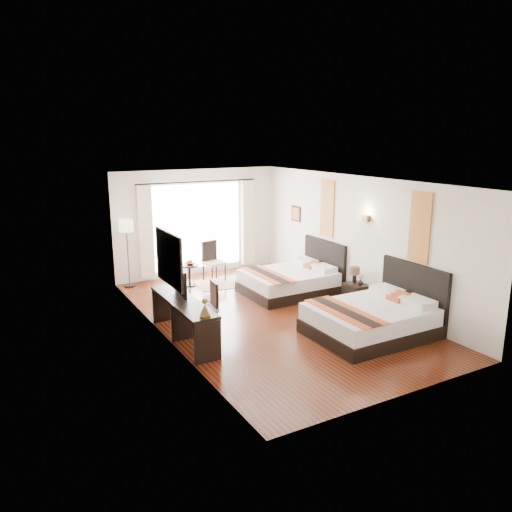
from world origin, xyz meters
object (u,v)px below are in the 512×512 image
console_desk (184,320)px  fruit_bowl (190,264)px  table_lamp (355,272)px  desk_chair (206,316)px  bed_far (292,280)px  bed_near (374,318)px  television (175,281)px  vase (360,281)px  side_table (189,275)px  floor_lamp (126,230)px  nightstand (356,295)px  window_chair (214,269)px

console_desk → fruit_bowl: size_ratio=10.22×
table_lamp → desk_chair: (-3.49, 0.16, -0.44)m
bed_far → fruit_bowl: (-1.88, 1.73, 0.25)m
table_lamp → console_desk: size_ratio=0.16×
bed_near → television: television is taller
vase → side_table: size_ratio=0.26×
console_desk → television: (0.02, 0.41, 0.63)m
desk_chair → television: bearing=-16.8°
bed_far → floor_lamp: 4.16m
bed_far → floor_lamp: bearing=143.6°
bed_near → bed_far: 2.88m
bed_far → bed_near: bearing=-91.1°
console_desk → television: television is taller
television → floor_lamp: size_ratio=0.53×
bed_far → console_desk: size_ratio=0.95×
bed_near → table_lamp: 1.78m
bed_far → side_table: bed_far is taller
bed_far → table_lamp: bearing=-60.8°
nightstand → floor_lamp: floor_lamp is taller
vase → desk_chair: (-3.50, 0.34, -0.27)m
console_desk → floor_lamp: (0.02, 3.76, 1.05)m
window_chair → desk_chair: bearing=-37.3°
bed_far → window_chair: bed_far is taller
bed_far → nightstand: bed_far is taller
television → fruit_bowl: size_ratio=4.12×
side_table → fruit_bowl: size_ratio=2.49×
bed_far → console_desk: (-3.25, -1.38, 0.07)m
bed_near → nightstand: (0.80, 1.45, -0.08)m
table_lamp → console_desk: table_lamp is taller
desk_chair → bed_far: bearing=-148.3°
bed_near → television: (-3.17, 1.92, 0.69)m
bed_near → side_table: bed_near is taller
bed_far → window_chair: 2.19m
floor_lamp → console_desk: bearing=-90.3°
nightstand → table_lamp: (0.01, 0.08, 0.50)m
bed_near → nightstand: bearing=61.1°
bed_far → desk_chair: (-2.73, -1.19, -0.01)m
bed_far → side_table: bearing=137.6°
bed_near → console_desk: bed_near is taller
nightstand → window_chair: bearing=120.6°
desk_chair → window_chair: size_ratio=0.95×
vase → floor_lamp: bearing=135.6°
fruit_bowl → window_chair: bearing=9.0°
bed_near → window_chair: bed_near is taller
table_lamp → side_table: (-2.65, 3.08, -0.47)m
vase → side_table: vase is taller
console_desk → fruit_bowl: console_desk is taller
bed_far → desk_chair: bed_far is taller
bed_near → table_lamp: bed_near is taller
bed_near → television: bearing=148.9°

